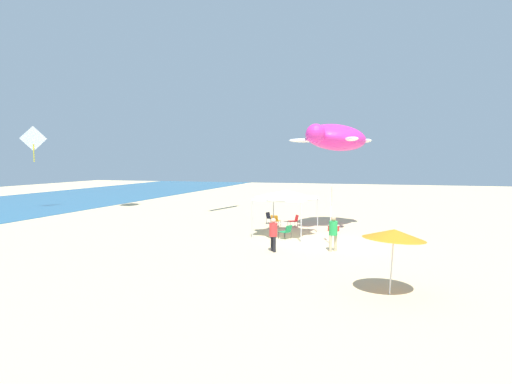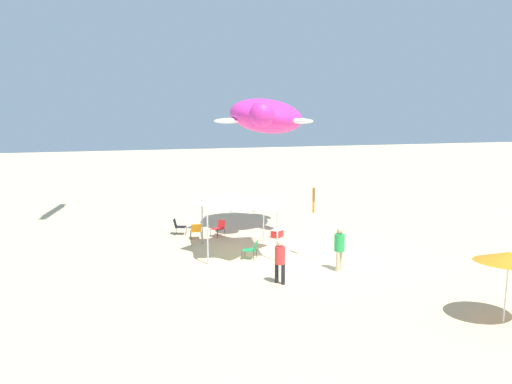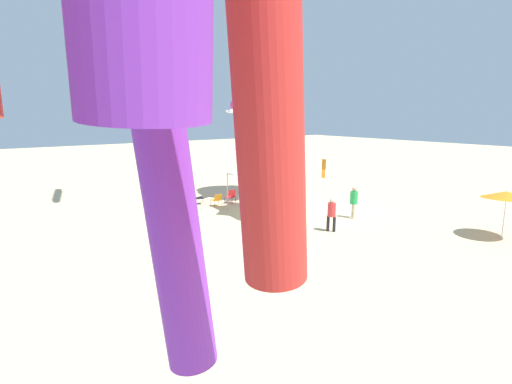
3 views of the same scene
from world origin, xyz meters
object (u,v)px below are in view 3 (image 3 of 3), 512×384
folding_chair_facing_ocean (282,208)px  kite_turtle_magenta (259,108)px  canopy_tent (264,171)px  folding_chair_left_of_tent (197,197)px  folding_chair_right_of_tent (231,196)px  person_kite_handler (332,212)px  person_near_umbrella (354,200)px  beach_umbrella (507,195)px  folding_chair_near_cooler (217,199)px  cooler_box (274,197)px  banner_flag (325,180)px

folding_chair_facing_ocean → kite_turtle_magenta: bearing=-174.6°
canopy_tent → folding_chair_left_of_tent: size_ratio=4.71×
folding_chair_right_of_tent → person_kite_handler: size_ratio=0.49×
person_near_umbrella → beach_umbrella: bearing=-111.5°
folding_chair_near_cooler → canopy_tent: bearing=121.6°
folding_chair_facing_ocean → kite_turtle_magenta: size_ratio=0.13×
cooler_box → kite_turtle_magenta: kite_turtle_magenta is taller
beach_umbrella → person_kite_handler: (5.42, 5.58, -1.06)m
canopy_tent → folding_chair_left_of_tent: bearing=26.8°
folding_chair_left_of_tent → kite_turtle_magenta: (-0.46, -4.56, 5.57)m
beach_umbrella → person_kite_handler: size_ratio=1.37×
cooler_box → person_near_umbrella: person_near_umbrella is taller
canopy_tent → kite_turtle_magenta: size_ratio=0.63×
person_kite_handler → cooler_box: bearing=-53.2°
banner_flag → person_kite_handler: (-2.84, 2.49, -0.95)m
banner_flag → kite_turtle_magenta: (5.72, 0.47, 4.10)m
folding_chair_left_of_tent → person_kite_handler: 9.38m
banner_flag → folding_chair_facing_ocean: bearing=75.2°
folding_chair_left_of_tent → person_near_umbrella: (-8.05, -5.38, 0.57)m
beach_umbrella → banner_flag: 8.82m
folding_chair_near_cooler → beach_umbrella: bearing=125.2°
person_near_umbrella → kite_turtle_magenta: kite_turtle_magenta is taller
canopy_tent → folding_chair_facing_ocean: 2.38m
beach_umbrella → folding_chair_near_cooler: beach_umbrella is taller
person_near_umbrella → folding_chair_near_cooler: bearing=79.8°
folding_chair_facing_ocean → person_kite_handler: 3.56m
folding_chair_facing_ocean → cooler_box: (3.54, -2.29, -0.27)m
cooler_box → kite_turtle_magenta: size_ratio=0.12×
kite_turtle_magenta → person_kite_handler: bearing=7.8°
banner_flag → kite_turtle_magenta: size_ratio=0.53×
kite_turtle_magenta → person_near_umbrella: bearing=27.2°
folding_chair_near_cooler → folding_chair_right_of_tent: size_ratio=1.00×
beach_umbrella → folding_chair_right_of_tent: beach_umbrella is taller
folding_chair_near_cooler → folding_chair_left_of_tent: size_ratio=1.00×
kite_turtle_magenta → banner_flag: bearing=25.7°
folding_chair_facing_ocean → person_near_umbrella: (-2.57, -2.96, 0.57)m
kite_turtle_magenta → beach_umbrella: bearing=35.3°
banner_flag → person_near_umbrella: bearing=-169.5°
banner_flag → beach_umbrella: bearing=-159.5°
folding_chair_right_of_tent → kite_turtle_magenta: (0.47, -2.61, 5.57)m
canopy_tent → beach_umbrella: bearing=-149.6°
folding_chair_left_of_tent → kite_turtle_magenta: 7.21m
folding_chair_near_cooler → folding_chair_right_of_tent: (0.34, -1.25, 0.00)m
folding_chair_facing_ocean → folding_chair_right_of_tent: same height
cooler_box → banner_flag: bearing=-175.7°
canopy_tent → person_near_umbrella: bearing=-139.8°
beach_umbrella → folding_chair_left_of_tent: size_ratio=2.82×
banner_flag → person_kite_handler: bearing=138.8°
folding_chair_right_of_tent → banner_flag: 6.26m
folding_chair_near_cooler → kite_turtle_magenta: kite_turtle_magenta is taller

